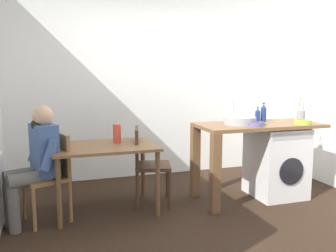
# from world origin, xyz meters

# --- Properties ---
(ground_plane) EXTENTS (5.46, 5.46, 0.00)m
(ground_plane) POSITION_xyz_m (0.00, 0.00, 0.00)
(ground_plane) COLOR black
(wall_back) EXTENTS (4.60, 0.10, 2.70)m
(wall_back) POSITION_xyz_m (0.00, 1.75, 1.35)
(wall_back) COLOR white
(wall_back) RESTS_ON ground_plane
(dining_table) EXTENTS (1.10, 0.76, 0.74)m
(dining_table) POSITION_xyz_m (-0.93, 0.47, 0.64)
(dining_table) COLOR brown
(dining_table) RESTS_ON ground_plane
(chair_person_seat) EXTENTS (0.51, 0.51, 0.90)m
(chair_person_seat) POSITION_xyz_m (-1.48, 0.40, 0.51)
(chair_person_seat) COLOR olive
(chair_person_seat) RESTS_ON ground_plane
(chair_opposite) EXTENTS (0.48, 0.48, 0.90)m
(chair_opposite) POSITION_xyz_m (-0.45, 0.54, 0.51)
(chair_opposite) COLOR #4C3323
(chair_opposite) RESTS_ON ground_plane
(seated_person) EXTENTS (0.56, 0.54, 1.20)m
(seated_person) POSITION_xyz_m (-1.63, 0.34, 0.67)
(seated_person) COLOR #595651
(seated_person) RESTS_ON ground_plane
(kitchen_counter) EXTENTS (1.50, 0.68, 0.92)m
(kitchen_counter) POSITION_xyz_m (0.68, 0.33, 0.76)
(kitchen_counter) COLOR brown
(kitchen_counter) RESTS_ON ground_plane
(washing_machine) EXTENTS (0.60, 0.61, 0.86)m
(washing_machine) POSITION_xyz_m (1.15, 0.33, 0.43)
(washing_machine) COLOR white
(washing_machine) RESTS_ON ground_plane
(sink_basin) EXTENTS (0.38, 0.38, 0.09)m
(sink_basin) POSITION_xyz_m (0.63, 0.33, 0.97)
(sink_basin) COLOR #9EA0A5
(sink_basin) RESTS_ON kitchen_counter
(tap) EXTENTS (0.02, 0.02, 0.28)m
(tap) POSITION_xyz_m (0.63, 0.51, 1.06)
(tap) COLOR #B2B2B7
(tap) RESTS_ON kitchen_counter
(bottle_tall_green) EXTENTS (0.06, 0.06, 0.18)m
(bottle_tall_green) POSITION_xyz_m (0.94, 0.44, 1.00)
(bottle_tall_green) COLOR navy
(bottle_tall_green) RESTS_ON kitchen_counter
(bottle_squat_brown) EXTENTS (0.07, 0.07, 0.24)m
(bottle_squat_brown) POSITION_xyz_m (1.03, 0.46, 1.03)
(bottle_squat_brown) COLOR navy
(bottle_squat_brown) RESTS_ON kitchen_counter
(mixing_bowl) EXTENTS (0.18, 0.18, 0.05)m
(mixing_bowl) POSITION_xyz_m (0.72, 0.13, 0.95)
(mixing_bowl) COLOR slate
(mixing_bowl) RESTS_ON kitchen_counter
(utensil_crock) EXTENTS (0.11, 0.11, 0.30)m
(utensil_crock) POSITION_xyz_m (1.52, 0.38, 0.99)
(utensil_crock) COLOR gray
(utensil_crock) RESTS_ON kitchen_counter
(colander) EXTENTS (0.20, 0.20, 0.06)m
(colander) POSITION_xyz_m (1.34, 0.11, 0.95)
(colander) COLOR #A8C63D
(colander) RESTS_ON kitchen_counter
(vase) EXTENTS (0.09, 0.09, 0.21)m
(vase) POSITION_xyz_m (-0.78, 0.57, 0.85)
(vase) COLOR #D84C38
(vase) RESTS_ON dining_table
(scissors) EXTENTS (0.15, 0.06, 0.01)m
(scissors) POSITION_xyz_m (0.84, 0.23, 0.92)
(scissors) COLOR #B2B2B7
(scissors) RESTS_ON kitchen_counter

